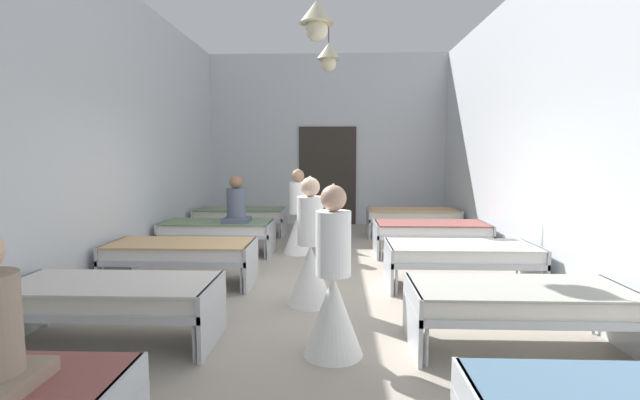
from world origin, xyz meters
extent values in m
cube|color=#9E9384|center=(0.00, 0.00, -0.05)|extent=(6.36, 11.13, 0.10)
cube|color=silver|center=(0.00, 5.36, 2.07)|extent=(6.16, 0.20, 4.15)
cube|color=silver|center=(-2.98, 0.00, 2.07)|extent=(0.20, 10.53, 4.15)
cube|color=silver|center=(2.98, 0.00, 2.07)|extent=(0.20, 10.53, 4.15)
cube|color=#2D2823|center=(0.00, 5.24, 1.20)|extent=(1.40, 0.06, 2.40)
cone|color=beige|center=(-0.03, 0.00, 3.48)|extent=(0.44, 0.44, 0.28)
sphere|color=beige|center=(-0.03, 0.00, 3.26)|extent=(0.28, 0.28, 0.28)
cylinder|color=brown|center=(0.07, 2.46, 3.93)|extent=(0.02, 0.02, 0.44)
cone|color=beige|center=(0.07, 2.46, 3.56)|extent=(0.44, 0.44, 0.28)
sphere|color=beige|center=(0.07, 2.46, 3.34)|extent=(0.28, 0.28, 0.28)
cylinder|color=#B7BCC1|center=(-2.70, -1.47, 0.17)|extent=(0.03, 0.03, 0.34)
cylinder|color=#B7BCC1|center=(-0.96, -2.19, 0.17)|extent=(0.03, 0.03, 0.34)
cylinder|color=#B7BCC1|center=(-0.96, -1.47, 0.17)|extent=(0.03, 0.03, 0.34)
cube|color=#B7BCC1|center=(-1.83, -1.83, 0.38)|extent=(1.90, 0.84, 0.07)
cube|color=#B7BCC1|center=(-2.76, -1.83, 0.29)|extent=(0.04, 0.84, 0.57)
cube|color=#B7BCC1|center=(-0.90, -1.83, 0.29)|extent=(0.04, 0.84, 0.57)
cube|color=silver|center=(-1.83, -1.83, 0.48)|extent=(1.82, 0.78, 0.14)
cube|color=beige|center=(-1.83, -1.83, 0.56)|extent=(1.86, 0.82, 0.02)
cylinder|color=#B7BCC1|center=(0.96, -2.19, 0.17)|extent=(0.03, 0.03, 0.34)
cylinder|color=#B7BCC1|center=(0.96, -1.47, 0.17)|extent=(0.03, 0.03, 0.34)
cylinder|color=#B7BCC1|center=(2.70, -1.47, 0.17)|extent=(0.03, 0.03, 0.34)
cube|color=#B7BCC1|center=(1.83, -1.83, 0.38)|extent=(1.90, 0.84, 0.07)
cube|color=#B7BCC1|center=(0.90, -1.83, 0.29)|extent=(0.04, 0.84, 0.57)
cube|color=#B7BCC1|center=(2.76, -1.83, 0.29)|extent=(0.04, 0.84, 0.57)
cube|color=silver|center=(1.83, -1.83, 0.48)|extent=(1.82, 0.78, 0.14)
cube|color=#9E9E93|center=(1.83, -1.83, 0.56)|extent=(1.86, 0.82, 0.02)
cylinder|color=#B7BCC1|center=(-2.70, -0.36, 0.17)|extent=(0.03, 0.03, 0.34)
cylinder|color=#B7BCC1|center=(-2.70, 0.36, 0.17)|extent=(0.03, 0.03, 0.34)
cylinder|color=#B7BCC1|center=(-0.96, -0.36, 0.17)|extent=(0.03, 0.03, 0.34)
cylinder|color=#B7BCC1|center=(-0.96, 0.36, 0.17)|extent=(0.03, 0.03, 0.34)
cube|color=#B7BCC1|center=(-1.83, 0.00, 0.38)|extent=(1.90, 0.84, 0.07)
cube|color=#B7BCC1|center=(-2.76, 0.00, 0.29)|extent=(0.04, 0.84, 0.57)
cube|color=#B7BCC1|center=(-0.90, 0.00, 0.29)|extent=(0.04, 0.84, 0.57)
cube|color=white|center=(-1.83, 0.00, 0.48)|extent=(1.82, 0.78, 0.14)
cube|color=tan|center=(-1.83, 0.00, 0.56)|extent=(1.86, 0.82, 0.02)
cylinder|color=#B7BCC1|center=(0.96, -0.36, 0.17)|extent=(0.03, 0.03, 0.34)
cylinder|color=#B7BCC1|center=(0.96, 0.36, 0.17)|extent=(0.03, 0.03, 0.34)
cylinder|color=#B7BCC1|center=(2.70, -0.36, 0.17)|extent=(0.03, 0.03, 0.34)
cylinder|color=#B7BCC1|center=(2.70, 0.36, 0.17)|extent=(0.03, 0.03, 0.34)
cube|color=#B7BCC1|center=(1.83, 0.00, 0.38)|extent=(1.90, 0.84, 0.07)
cube|color=#B7BCC1|center=(0.90, 0.00, 0.29)|extent=(0.04, 0.84, 0.57)
cube|color=#B7BCC1|center=(2.76, 0.00, 0.29)|extent=(0.04, 0.84, 0.57)
cube|color=white|center=(1.83, 0.00, 0.48)|extent=(1.82, 0.78, 0.14)
cube|color=beige|center=(1.83, 0.00, 0.56)|extent=(1.86, 0.82, 0.02)
cylinder|color=#B7BCC1|center=(-2.70, 1.47, 0.17)|extent=(0.03, 0.03, 0.34)
cylinder|color=#B7BCC1|center=(-2.70, 2.19, 0.17)|extent=(0.03, 0.03, 0.34)
cylinder|color=#B7BCC1|center=(-0.96, 1.47, 0.17)|extent=(0.03, 0.03, 0.34)
cylinder|color=#B7BCC1|center=(-0.96, 2.19, 0.17)|extent=(0.03, 0.03, 0.34)
cube|color=#B7BCC1|center=(-1.83, 1.83, 0.38)|extent=(1.90, 0.84, 0.07)
cube|color=#B7BCC1|center=(-2.76, 1.83, 0.29)|extent=(0.04, 0.84, 0.57)
cube|color=#B7BCC1|center=(-0.90, 1.83, 0.29)|extent=(0.04, 0.84, 0.57)
cube|color=white|center=(-1.83, 1.83, 0.48)|extent=(1.82, 0.78, 0.14)
cube|color=slate|center=(-1.83, 1.83, 0.56)|extent=(1.86, 0.82, 0.02)
cylinder|color=#B7BCC1|center=(0.96, 1.47, 0.17)|extent=(0.03, 0.03, 0.34)
cylinder|color=#B7BCC1|center=(0.96, 2.19, 0.17)|extent=(0.03, 0.03, 0.34)
cylinder|color=#B7BCC1|center=(2.70, 1.47, 0.17)|extent=(0.03, 0.03, 0.34)
cylinder|color=#B7BCC1|center=(2.70, 2.19, 0.17)|extent=(0.03, 0.03, 0.34)
cube|color=#B7BCC1|center=(1.83, 1.83, 0.38)|extent=(1.90, 0.84, 0.07)
cube|color=#B7BCC1|center=(0.90, 1.83, 0.29)|extent=(0.04, 0.84, 0.57)
cube|color=#B7BCC1|center=(2.76, 1.83, 0.29)|extent=(0.04, 0.84, 0.57)
cube|color=white|center=(1.83, 1.83, 0.48)|extent=(1.82, 0.78, 0.14)
cube|color=#8C4C47|center=(1.83, 1.83, 0.56)|extent=(1.86, 0.82, 0.02)
cylinder|color=#B7BCC1|center=(-2.70, 3.29, 0.17)|extent=(0.03, 0.03, 0.34)
cylinder|color=#B7BCC1|center=(-2.70, 4.01, 0.17)|extent=(0.03, 0.03, 0.34)
cylinder|color=#B7BCC1|center=(-0.96, 3.29, 0.17)|extent=(0.03, 0.03, 0.34)
cylinder|color=#B7BCC1|center=(-0.96, 4.01, 0.17)|extent=(0.03, 0.03, 0.34)
cube|color=#B7BCC1|center=(-1.83, 3.65, 0.38)|extent=(1.90, 0.84, 0.07)
cube|color=#B7BCC1|center=(-2.76, 3.65, 0.29)|extent=(0.04, 0.84, 0.57)
cube|color=#B7BCC1|center=(-0.90, 3.65, 0.29)|extent=(0.04, 0.84, 0.57)
cube|color=silver|center=(-1.83, 3.65, 0.48)|extent=(1.82, 0.78, 0.14)
cube|color=slate|center=(-1.83, 3.65, 0.56)|extent=(1.86, 0.82, 0.02)
cylinder|color=#B7BCC1|center=(0.96, 3.29, 0.17)|extent=(0.03, 0.03, 0.34)
cylinder|color=#B7BCC1|center=(0.96, 4.01, 0.17)|extent=(0.03, 0.03, 0.34)
cylinder|color=#B7BCC1|center=(2.70, 3.29, 0.17)|extent=(0.03, 0.03, 0.34)
cylinder|color=#B7BCC1|center=(2.70, 4.01, 0.17)|extent=(0.03, 0.03, 0.34)
cube|color=#B7BCC1|center=(1.83, 3.65, 0.38)|extent=(1.90, 0.84, 0.07)
cube|color=#B7BCC1|center=(0.90, 3.65, 0.29)|extent=(0.04, 0.84, 0.57)
cube|color=#B7BCC1|center=(2.76, 3.65, 0.29)|extent=(0.04, 0.84, 0.57)
cube|color=silver|center=(1.83, 3.65, 0.48)|extent=(1.82, 0.78, 0.14)
cube|color=tan|center=(1.83, 3.65, 0.56)|extent=(1.86, 0.82, 0.02)
cone|color=white|center=(0.19, -1.99, 0.35)|extent=(0.52, 0.52, 0.70)
cylinder|color=white|center=(0.19, -1.99, 0.97)|extent=(0.30, 0.30, 0.55)
sphere|color=tan|center=(0.19, -1.99, 1.36)|extent=(0.22, 0.22, 0.22)
cone|color=white|center=(0.19, -1.99, 1.44)|extent=(0.18, 0.18, 0.10)
cone|color=white|center=(-0.44, 1.93, 0.35)|extent=(0.52, 0.52, 0.70)
cylinder|color=white|center=(-0.44, 1.93, 0.97)|extent=(0.30, 0.30, 0.55)
sphere|color=#A87A5B|center=(-0.44, 1.93, 1.36)|extent=(0.22, 0.22, 0.22)
cone|color=white|center=(-0.44, 1.93, 1.44)|extent=(0.18, 0.18, 0.10)
cone|color=white|center=(-0.08, -0.71, 0.35)|extent=(0.52, 0.52, 0.70)
cylinder|color=white|center=(-0.08, -0.71, 0.97)|extent=(0.30, 0.30, 0.55)
sphere|color=beige|center=(-0.08, -0.71, 1.36)|extent=(0.22, 0.22, 0.22)
cone|color=white|center=(-0.08, -0.71, 1.44)|extent=(0.18, 0.18, 0.10)
cylinder|color=#515B70|center=(-1.48, 1.73, 0.86)|extent=(0.32, 0.32, 0.58)
cube|color=#515B70|center=(-1.48, 1.73, 0.61)|extent=(0.44, 0.44, 0.08)
sphere|color=#846047|center=(-1.48, 1.73, 1.26)|extent=(0.22, 0.22, 0.22)
cylinder|color=brown|center=(-0.30, 2.64, 0.17)|extent=(0.32, 0.32, 0.35)
cylinder|color=brown|center=(-0.30, 2.64, 0.45)|extent=(0.06, 0.06, 0.20)
cone|color=#2D6633|center=(-0.30, 2.64, 0.94)|extent=(0.45, 0.45, 0.79)
camera|label=1|loc=(0.22, -5.68, 1.72)|focal=24.88mm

